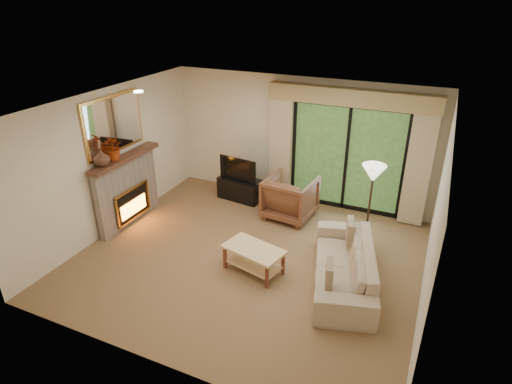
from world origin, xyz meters
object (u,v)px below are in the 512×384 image
at_px(media_console, 240,189).
at_px(coffee_table, 254,260).
at_px(sofa, 344,264).
at_px(armchair, 290,197).

xyz_separation_m(media_console, coffee_table, (1.34, -2.26, -0.02)).
bearing_deg(sofa, armchair, -153.09).
xyz_separation_m(armchair, coffee_table, (0.10, -1.95, -0.21)).
bearing_deg(armchair, media_console, -8.79).
bearing_deg(sofa, media_console, -140.74).
relative_size(media_console, armchair, 1.01).
xyz_separation_m(armchair, sofa, (1.47, -1.63, -0.10)).
relative_size(armchair, sofa, 0.42).
xyz_separation_m(media_console, armchair, (1.24, -0.31, 0.19)).
height_order(media_console, sofa, sofa).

